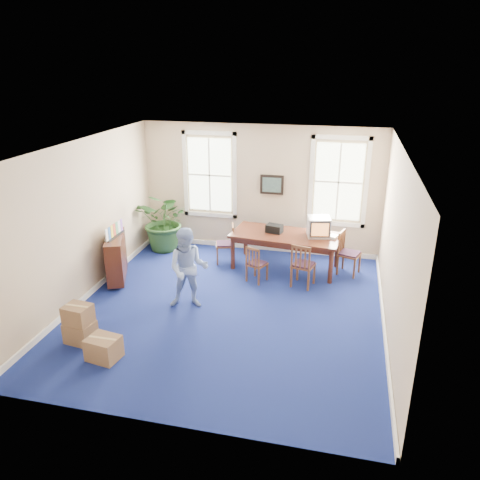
% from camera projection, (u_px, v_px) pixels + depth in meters
% --- Properties ---
extents(floor, '(6.50, 6.50, 0.00)m').
position_uv_depth(floor, '(228.00, 309.00, 9.29)').
color(floor, navy).
rests_on(floor, ground).
extents(ceiling, '(6.50, 6.50, 0.00)m').
position_uv_depth(ceiling, '(227.00, 147.00, 8.13)').
color(ceiling, white).
rests_on(ceiling, ground).
extents(wall_back, '(6.50, 0.00, 6.50)m').
position_uv_depth(wall_back, '(260.00, 189.00, 11.66)').
color(wall_back, tan).
rests_on(wall_back, ground).
extents(wall_front, '(6.50, 0.00, 6.50)m').
position_uv_depth(wall_front, '(161.00, 322.00, 5.76)').
color(wall_front, tan).
rests_on(wall_front, ground).
extents(wall_left, '(0.00, 6.50, 6.50)m').
position_uv_depth(wall_left, '(82.00, 222.00, 9.35)').
color(wall_left, tan).
rests_on(wall_left, ground).
extents(wall_right, '(0.00, 6.50, 6.50)m').
position_uv_depth(wall_right, '(395.00, 247.00, 8.07)').
color(wall_right, tan).
rests_on(wall_right, ground).
extents(baseboard_back, '(6.00, 0.04, 0.12)m').
position_uv_depth(baseboard_back, '(259.00, 247.00, 12.19)').
color(baseboard_back, white).
rests_on(baseboard_back, ground).
extents(baseboard_left, '(0.04, 6.50, 0.12)m').
position_uv_depth(baseboard_left, '(93.00, 290.00, 9.89)').
color(baseboard_left, white).
rests_on(baseboard_left, ground).
extents(baseboard_right, '(0.04, 6.50, 0.12)m').
position_uv_depth(baseboard_right, '(384.00, 324.00, 8.64)').
color(baseboard_right, white).
rests_on(baseboard_right, ground).
extents(window_left, '(1.40, 0.12, 2.20)m').
position_uv_depth(window_left, '(210.00, 175.00, 11.81)').
color(window_left, white).
rests_on(window_left, ground).
extents(window_right, '(1.40, 0.12, 2.20)m').
position_uv_depth(window_right, '(339.00, 182.00, 11.13)').
color(window_right, white).
rests_on(window_right, ground).
extents(wall_picture, '(0.58, 0.06, 0.48)m').
position_uv_depth(wall_picture, '(272.00, 185.00, 11.50)').
color(wall_picture, black).
rests_on(wall_picture, ground).
extents(conference_table, '(2.60, 1.41, 0.85)m').
position_uv_depth(conference_table, '(285.00, 251.00, 10.98)').
color(conference_table, '#492013').
rests_on(conference_table, ground).
extents(crt_tv, '(0.59, 0.62, 0.45)m').
position_uv_depth(crt_tv, '(319.00, 227.00, 10.64)').
color(crt_tv, '#B7B7BC').
rests_on(crt_tv, conference_table).
extents(game_console, '(0.25, 0.27, 0.06)m').
position_uv_depth(game_console, '(333.00, 237.00, 10.59)').
color(game_console, white).
rests_on(game_console, conference_table).
extents(equipment_bag, '(0.42, 0.32, 0.19)m').
position_uv_depth(equipment_bag, '(274.00, 229.00, 10.91)').
color(equipment_bag, black).
rests_on(equipment_bag, conference_table).
extents(chair_near_left, '(0.50, 0.50, 0.85)m').
position_uv_depth(chair_near_left, '(257.00, 263.00, 10.32)').
color(chair_near_left, brown).
rests_on(chair_near_left, ground).
extents(chair_near_right, '(0.54, 0.54, 1.00)m').
position_uv_depth(chair_near_right, '(303.00, 264.00, 10.07)').
color(chair_near_right, brown).
rests_on(chair_near_right, ground).
extents(chair_end_left, '(0.53, 0.53, 0.95)m').
position_uv_depth(chair_end_left, '(225.00, 244.00, 11.28)').
color(chair_end_left, brown).
rests_on(chair_end_left, ground).
extents(chair_end_right, '(0.57, 0.57, 1.01)m').
position_uv_depth(chair_end_right, '(350.00, 253.00, 10.64)').
color(chair_end_right, brown).
rests_on(chair_end_right, ground).
extents(man, '(0.92, 0.78, 1.65)m').
position_uv_depth(man, '(188.00, 269.00, 9.10)').
color(man, '#89A4DC').
rests_on(man, ground).
extents(credenza, '(0.79, 1.27, 0.96)m').
position_uv_depth(credenza, '(117.00, 259.00, 10.37)').
color(credenza, '#492013').
rests_on(credenza, ground).
extents(brochure_rack, '(0.26, 0.70, 0.30)m').
position_uv_depth(brochure_rack, '(114.00, 233.00, 10.14)').
color(brochure_rack, '#99999E').
rests_on(brochure_rack, credenza).
extents(potted_plant, '(1.59, 1.44, 1.56)m').
position_uv_depth(potted_plant, '(166.00, 221.00, 11.92)').
color(potted_plant, '#22461D').
rests_on(potted_plant, ground).
extents(cardboard_boxes, '(1.50, 1.50, 0.74)m').
position_uv_depth(cardboard_boxes, '(92.00, 321.00, 8.14)').
color(cardboard_boxes, olive).
rests_on(cardboard_boxes, ground).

